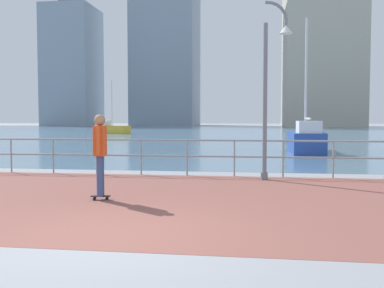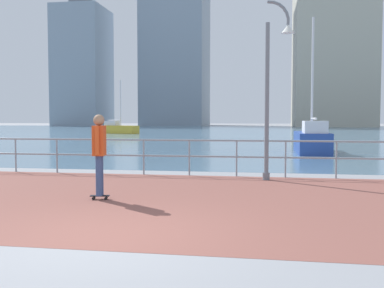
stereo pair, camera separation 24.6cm
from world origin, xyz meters
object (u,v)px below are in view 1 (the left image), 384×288
(skateboarder, at_px, (100,149))
(sailboat_yellow, at_px, (111,129))
(lamppost, at_px, (272,82))
(sailboat_white, at_px, (305,140))

(skateboarder, distance_m, sailboat_yellow, 41.41)
(lamppost, height_order, sailboat_yellow, sailboat_yellow)
(skateboarder, bearing_deg, sailboat_yellow, 108.07)
(lamppost, relative_size, skateboarder, 2.75)
(sailboat_yellow, bearing_deg, sailboat_white, -54.06)
(sailboat_white, bearing_deg, lamppost, -101.48)
(skateboarder, height_order, sailboat_white, sailboat_white)
(lamppost, xyz_separation_m, sailboat_yellow, (-16.46, 35.82, -2.13))
(lamppost, xyz_separation_m, skateboarder, (-3.61, -3.55, -1.63))
(lamppost, distance_m, sailboat_yellow, 39.47)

